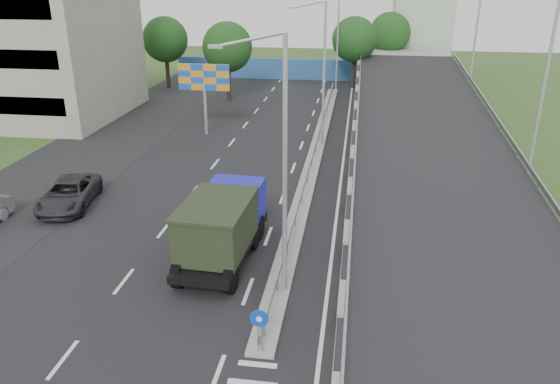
% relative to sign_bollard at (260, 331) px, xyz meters
% --- Properties ---
extents(road_surface, '(26.00, 90.00, 0.04)m').
position_rel_sign_bollard_xyz_m(road_surface, '(-3.00, 17.83, -1.03)').
color(road_surface, black).
rests_on(road_surface, ground).
extents(parking_strip, '(8.00, 90.00, 0.05)m').
position_rel_sign_bollard_xyz_m(parking_strip, '(-16.00, 17.83, -1.03)').
color(parking_strip, black).
rests_on(parking_strip, ground).
extents(median, '(1.00, 44.00, 0.20)m').
position_rel_sign_bollard_xyz_m(median, '(0.00, 21.83, -0.93)').
color(median, gray).
rests_on(median, ground).
extents(overpass_ramp, '(10.00, 50.00, 3.50)m').
position_rel_sign_bollard_xyz_m(overpass_ramp, '(7.50, 21.83, 0.72)').
color(overpass_ramp, gray).
rests_on(overpass_ramp, ground).
extents(median_guardrail, '(0.09, 44.00, 0.71)m').
position_rel_sign_bollard_xyz_m(median_guardrail, '(0.00, 21.83, -0.28)').
color(median_guardrail, gray).
rests_on(median_guardrail, median).
extents(sign_bollard, '(0.64, 0.23, 1.67)m').
position_rel_sign_bollard_xyz_m(sign_bollard, '(0.00, 0.00, 0.00)').
color(sign_bollard, black).
rests_on(sign_bollard, median).
extents(lamp_post_near, '(2.74, 0.18, 10.08)m').
position_rel_sign_bollard_xyz_m(lamp_post_near, '(0.11, 3.83, 4.77)').
color(lamp_post_near, '#B2B5B7').
rests_on(lamp_post_near, median).
extents(lamp_post_mid, '(2.74, 0.18, 10.08)m').
position_rel_sign_bollard_xyz_m(lamp_post_mid, '(0.11, 23.83, 4.77)').
color(lamp_post_mid, '#B2B5B7').
rests_on(lamp_post_mid, median).
extents(lamp_post_far, '(2.74, 0.18, 10.08)m').
position_rel_sign_bollard_xyz_m(lamp_post_far, '(0.11, 43.83, 4.77)').
color(lamp_post_far, '#B2B5B7').
rests_on(lamp_post_far, median).
extents(blue_wall, '(30.00, 0.50, 2.40)m').
position_rel_sign_bollard_xyz_m(blue_wall, '(-4.00, 49.83, 0.17)').
color(blue_wall, '#25518A').
rests_on(blue_wall, ground).
extents(church, '(7.00, 7.00, 13.80)m').
position_rel_sign_bollard_xyz_m(church, '(10.00, 57.83, 4.28)').
color(church, '#B2CCAD').
rests_on(church, ground).
extents(billboard, '(4.00, 0.24, 5.50)m').
position_rel_sign_bollard_xyz_m(billboard, '(-9.00, 25.83, 3.15)').
color(billboard, '#B2B5B7').
rests_on(billboard, ground).
extents(tree_left_mid, '(4.80, 4.80, 7.60)m').
position_rel_sign_bollard_xyz_m(tree_left_mid, '(-10.00, 37.83, 4.14)').
color(tree_left_mid, black).
rests_on(tree_left_mid, ground).
extents(tree_median_far, '(4.80, 4.80, 7.60)m').
position_rel_sign_bollard_xyz_m(tree_median_far, '(2.00, 45.83, 4.14)').
color(tree_median_far, black).
rests_on(tree_median_far, ground).
extents(tree_left_far, '(4.80, 4.80, 7.60)m').
position_rel_sign_bollard_xyz_m(tree_left_far, '(-18.00, 42.83, 4.14)').
color(tree_left_far, black).
rests_on(tree_left_far, ground).
extents(tree_ramp_far, '(4.80, 4.80, 7.60)m').
position_rel_sign_bollard_xyz_m(tree_ramp_far, '(6.00, 52.83, 4.14)').
color(tree_ramp_far, black).
rests_on(tree_ramp_far, ground).
extents(dump_truck, '(2.94, 7.10, 3.08)m').
position_rel_sign_bollard_xyz_m(dump_truck, '(-2.84, 6.50, 0.67)').
color(dump_truck, black).
rests_on(dump_truck, ground).
extents(parked_car_c, '(3.27, 5.58, 1.46)m').
position_rel_sign_bollard_xyz_m(parked_car_c, '(-12.65, 10.93, -0.30)').
color(parked_car_c, '#2B2B2F').
rests_on(parked_car_c, ground).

